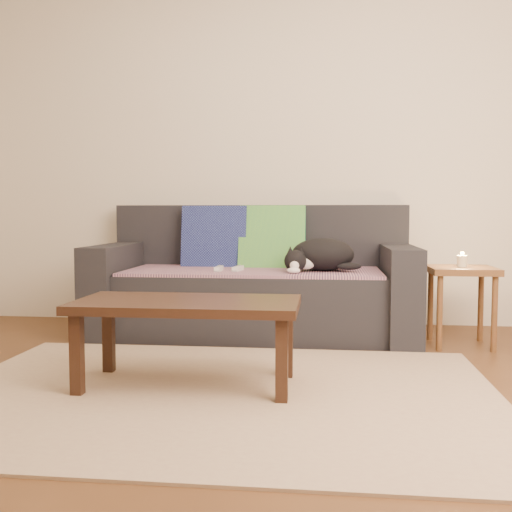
% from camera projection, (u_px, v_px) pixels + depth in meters
% --- Properties ---
extents(ground, '(4.50, 4.50, 0.00)m').
position_uv_depth(ground, '(212.00, 406.00, 2.52)').
color(ground, brown).
rests_on(ground, ground).
extents(back_wall, '(4.50, 0.04, 2.60)m').
position_uv_depth(back_wall, '(262.00, 147.00, 4.41)').
color(back_wall, beige).
rests_on(back_wall, ground).
extents(sofa, '(2.10, 0.94, 0.87)m').
position_uv_depth(sofa, '(255.00, 287.00, 4.06)').
color(sofa, '#232328').
rests_on(sofa, ground).
extents(throw_blanket, '(1.66, 0.74, 0.02)m').
position_uv_depth(throw_blanket, '(253.00, 271.00, 3.96)').
color(throw_blanket, '#3B284B').
rests_on(throw_blanket, sofa).
extents(cushion_navy, '(0.46, 0.18, 0.47)m').
position_uv_depth(cushion_navy, '(215.00, 239.00, 4.24)').
color(cushion_navy, '#0F1141').
rests_on(cushion_navy, throw_blanket).
extents(cushion_green, '(0.46, 0.24, 0.48)m').
position_uv_depth(cushion_green, '(272.00, 239.00, 4.19)').
color(cushion_green, '#0E5C52').
rests_on(cushion_green, throw_blanket).
extents(cat, '(0.49, 0.39, 0.21)m').
position_uv_depth(cat, '(320.00, 255.00, 3.85)').
color(cat, black).
rests_on(cat, throw_blanket).
extents(wii_remote_a, '(0.06, 0.15, 0.03)m').
position_uv_depth(wii_remote_a, '(238.00, 268.00, 3.87)').
color(wii_remote_a, white).
rests_on(wii_remote_a, throw_blanket).
extents(wii_remote_b, '(0.04, 0.15, 0.03)m').
position_uv_depth(wii_remote_b, '(219.00, 269.00, 3.86)').
color(wii_remote_b, white).
rests_on(wii_remote_b, throw_blanket).
extents(side_table, '(0.39, 0.39, 0.49)m').
position_uv_depth(side_table, '(462.00, 281.00, 3.64)').
color(side_table, brown).
rests_on(side_table, ground).
extents(candle, '(0.06, 0.06, 0.09)m').
position_uv_depth(candle, '(462.00, 261.00, 3.64)').
color(candle, beige).
rests_on(candle, side_table).
extents(rug, '(2.50, 1.80, 0.01)m').
position_uv_depth(rug, '(218.00, 394.00, 2.67)').
color(rug, tan).
rests_on(rug, ground).
extents(coffee_table, '(1.03, 0.51, 0.41)m').
position_uv_depth(coffee_table, '(187.00, 311.00, 2.76)').
color(coffee_table, '#311913').
rests_on(coffee_table, rug).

